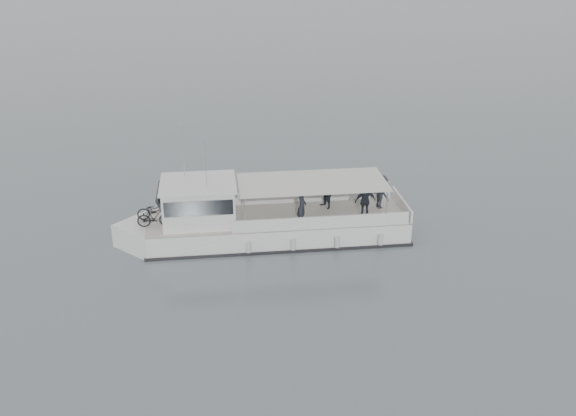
{
  "coord_description": "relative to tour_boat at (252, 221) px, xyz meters",
  "views": [
    {
      "loc": [
        5.46,
        -29.85,
        14.03
      ],
      "look_at": [
        4.81,
        -1.61,
        1.6
      ],
      "focal_mm": 40.0,
      "sensor_mm": 36.0,
      "label": 1
    }
  ],
  "objects": [
    {
      "name": "tour_boat",
      "position": [
        0.0,
        0.0,
        0.0
      ],
      "size": [
        14.34,
        5.26,
        5.97
      ],
      "rotation": [
        0.0,
        0.0,
        0.15
      ],
      "color": "white",
      "rests_on": "ground"
    },
    {
      "name": "ground",
      "position": [
        -3.08,
        1.79,
        -0.98
      ],
      "size": [
        1400.0,
        1400.0,
        0.0
      ],
      "primitive_type": "plane",
      "color": "#515A5F",
      "rests_on": "ground"
    }
  ]
}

